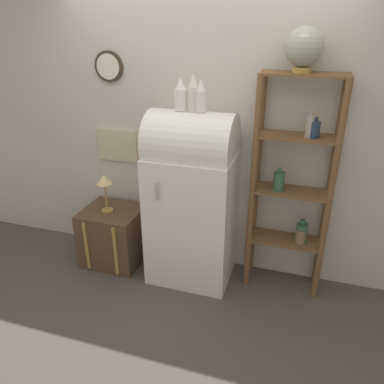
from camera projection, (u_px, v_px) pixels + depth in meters
The scene contains 10 objects.
ground_plane at pixel (183, 290), 3.37m from camera, with size 12.00×12.00×0.00m, color #4C4742.
wall_back at pixel (202, 128), 3.31m from camera, with size 7.00×0.09×2.70m.
refrigerator at pixel (192, 198), 3.27m from camera, with size 0.73×0.59×1.56m.
suitcase_trunk at pixel (114, 235), 3.70m from camera, with size 0.55×0.51×0.56m.
shelf_unit at pixel (293, 182), 3.06m from camera, with size 0.65×0.28×1.87m.
globe at pixel (304, 47), 2.63m from camera, with size 0.27×0.27×0.31m.
vase_left at pixel (181, 95), 2.93m from camera, with size 0.10×0.10×0.26m.
vase_center at pixel (193, 94), 2.91m from camera, with size 0.08×0.08×0.29m.
vase_right at pixel (201, 97), 2.88m from camera, with size 0.08×0.08×0.25m.
desk_lamp at pixel (105, 183), 3.44m from camera, with size 0.15×0.15×0.38m.
Camera 1 is at (0.89, -2.55, 2.21)m, focal length 35.00 mm.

